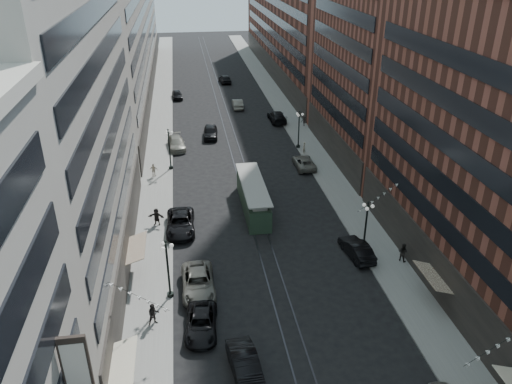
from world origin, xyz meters
TOP-DOWN VIEW (x-y plane):
  - ground at (0.00, 60.00)m, footprint 220.00×220.00m
  - sidewalk_west at (-11.00, 70.00)m, footprint 4.00×180.00m
  - sidewalk_east at (11.00, 70.00)m, footprint 4.00×180.00m
  - rail_west at (-0.70, 70.00)m, footprint 0.12×180.00m
  - rail_east at (0.70, 70.00)m, footprint 0.12×180.00m
  - building_west_mid at (-17.00, 33.00)m, footprint 8.00×36.00m
  - building_west_far at (-17.00, 96.00)m, footprint 8.00×90.00m
  - building_east_mid at (17.00, 28.00)m, footprint 8.00×30.00m
  - building_east_far at (17.00, 105.00)m, footprint 8.00×72.00m
  - lamppost_sw_far at (-9.20, 28.00)m, footprint 1.03×1.14m
  - lamppost_sw_mid at (-9.20, 55.00)m, footprint 1.03×1.14m
  - lamppost_se_far at (9.20, 32.00)m, footprint 1.03×1.14m
  - lamppost_se_mid at (9.20, 60.00)m, footprint 1.03×1.14m
  - streetcar at (0.00, 42.62)m, footprint 2.55×11.50m
  - car_2 at (-6.80, 23.51)m, footprint 2.81×5.32m
  - car_5 at (-4.02, 18.56)m, footprint 2.40×5.34m
  - pedestrian_2 at (-10.42, 24.71)m, footprint 1.02×0.74m
  - car_7 at (-8.15, 39.00)m, footprint 3.00×6.29m
  - car_8 at (-8.40, 62.56)m, footprint 2.87×5.84m
  - car_9 at (-8.06, 88.92)m, footprint 2.19×4.69m
  - car_10 at (8.40, 31.62)m, footprint 2.40×5.15m
  - car_11 at (8.40, 53.04)m, footprint 2.50×5.34m
  - car_12 at (8.40, 72.50)m, footprint 2.64×6.17m
  - car_13 at (-3.17, 66.47)m, footprint 2.53×5.41m
  - car_14 at (2.75, 81.07)m, footprint 1.85×5.01m
  - pedestrian_5 at (-10.63, 40.33)m, footprint 1.83×1.00m
  - pedestrian_6 at (-11.32, 52.83)m, footprint 1.08×0.63m
  - pedestrian_7 at (12.33, 30.10)m, footprint 0.98×0.99m
  - pedestrian_8 at (9.50, 57.65)m, footprint 0.73×0.73m
  - pedestrian_9 at (12.30, 69.29)m, footprint 1.10×0.75m
  - car_extra_0 at (-6.80, 28.55)m, footprint 2.85×6.06m
  - car_extra_1 at (2.20, 99.71)m, footprint 2.69×5.45m

SIDE VIEW (x-z plane):
  - ground at x=0.00m, z-range 0.00..0.00m
  - rail_west at x=-0.70m, z-range 0.00..0.02m
  - rail_east at x=0.70m, z-range 0.00..0.02m
  - sidewalk_west at x=-11.00m, z-range 0.00..0.15m
  - sidewalk_east at x=11.00m, z-range 0.00..0.15m
  - car_2 at x=-6.80m, z-range 0.00..1.43m
  - car_11 at x=8.40m, z-range 0.00..1.48m
  - car_9 at x=-8.06m, z-range 0.00..1.55m
  - car_10 at x=8.40m, z-range 0.00..1.63m
  - car_8 at x=-8.40m, z-range 0.00..1.63m
  - car_14 at x=2.75m, z-range 0.00..1.64m
  - car_extra_0 at x=-6.80m, z-range 0.00..1.67m
  - car_5 at x=-4.02m, z-range 0.00..1.70m
  - car_7 at x=-8.15m, z-range 0.00..1.73m
  - car_12 at x=8.40m, z-range 0.00..1.77m
  - car_extra_1 at x=2.20m, z-range 0.00..1.79m
  - car_13 at x=-3.17m, z-range 0.00..1.79m
  - pedestrian_9 at x=12.30m, z-range 0.15..1.73m
  - pedestrian_8 at x=9.50m, z-range 0.15..1.86m
  - pedestrian_6 at x=-11.32m, z-range 0.15..1.88m
  - pedestrian_7 at x=12.33m, z-range 0.15..2.00m
  - pedestrian_2 at x=-10.42m, z-range 0.15..2.03m
  - pedestrian_5 at x=-10.63m, z-range 0.15..2.04m
  - streetcar at x=0.00m, z-range -0.12..3.06m
  - lamppost_sw_far at x=-9.20m, z-range 0.34..5.86m
  - lamppost_sw_mid at x=-9.20m, z-range 0.34..5.86m
  - lamppost_se_far at x=9.20m, z-range 0.34..5.86m
  - lamppost_se_mid at x=9.20m, z-range 0.34..5.86m
  - building_east_mid at x=17.00m, z-range 0.00..24.00m
  - building_east_far at x=17.00m, z-range 0.00..24.00m
  - building_west_far at x=-17.00m, z-range 0.00..26.00m
  - building_west_mid at x=-17.00m, z-range 0.00..28.00m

